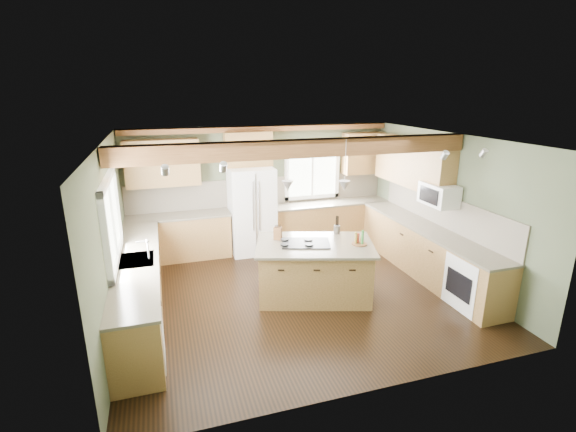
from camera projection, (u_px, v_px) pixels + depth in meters
name	position (u px, v px, depth m)	size (l,w,h in m)	color
floor	(298.00, 294.00, 7.06)	(5.60, 5.60, 0.00)	black
ceiling	(299.00, 139.00, 6.29)	(5.60, 5.60, 0.00)	silver
wall_back	(261.00, 187.00, 8.96)	(5.60, 5.60, 0.00)	#4A533B
wall_left	(111.00, 238.00, 5.88)	(5.00, 5.00, 0.00)	#4A533B
wall_right	(446.00, 206.00, 7.47)	(5.00, 5.00, 0.00)	#4A533B
ceiling_beam	(302.00, 148.00, 6.22)	(5.55, 0.26, 0.26)	#522E17
soffit_trim	(261.00, 129.00, 8.50)	(5.55, 0.20, 0.10)	#522E17
backsplash_back	(261.00, 191.00, 8.97)	(5.58, 0.03, 0.58)	brown
backsplash_right	(443.00, 211.00, 7.54)	(0.03, 3.70, 0.58)	brown
base_cab_back_left	(180.00, 238.00, 8.43)	(2.02, 0.60, 0.88)	brown
counter_back_left	(178.00, 216.00, 8.29)	(2.06, 0.64, 0.04)	#4D4538
base_cab_back_right	(330.00, 223.00, 9.36)	(2.62, 0.60, 0.88)	brown
counter_back_right	(330.00, 203.00, 9.22)	(2.66, 0.64, 0.04)	#4D4538
base_cab_left	(140.00, 289.00, 6.26)	(0.60, 3.70, 0.88)	brown
counter_left	(136.00, 261.00, 6.13)	(0.64, 3.74, 0.04)	#4D4538
base_cab_right	(425.00, 252.00, 7.68)	(0.60, 3.70, 0.88)	brown
counter_right	(428.00, 228.00, 7.55)	(0.64, 3.74, 0.04)	#4D4538
upper_cab_back_left	(163.00, 163.00, 8.04)	(1.40, 0.35, 0.90)	brown
upper_cab_over_fridge	(248.00, 149.00, 8.46)	(0.96, 0.35, 0.70)	brown
upper_cab_right	(412.00, 163.00, 8.05)	(0.35, 2.20, 0.90)	brown
upper_cab_back_corner	(363.00, 153.00, 9.26)	(0.90, 0.35, 0.90)	brown
window_left	(110.00, 220.00, 5.86)	(0.04, 1.60, 1.05)	white
window_back	(312.00, 173.00, 9.19)	(1.10, 0.04, 1.00)	white
sink	(136.00, 260.00, 6.12)	(0.50, 0.65, 0.03)	#262628
faucet	(148.00, 250.00, 6.13)	(0.02, 0.02, 0.28)	#B2B2B7
dishwasher	(137.00, 336.00, 5.08)	(0.60, 0.60, 0.84)	white
oven	(475.00, 282.00, 6.50)	(0.60, 0.72, 0.84)	white
microwave	(439.00, 195.00, 7.29)	(0.40, 0.70, 0.38)	white
pendant_left	(288.00, 186.00, 6.46)	(0.18, 0.18, 0.16)	#B2B2B7
pendant_right	(344.00, 186.00, 6.46)	(0.18, 0.18, 0.16)	#B2B2B7
refrigerator	(252.00, 211.00, 8.64)	(0.90, 0.74, 1.80)	white
island	(314.00, 271.00, 6.88)	(1.76, 1.08, 0.88)	brown
island_top	(315.00, 245.00, 6.75)	(1.88, 1.19, 0.04)	#4D4538
cooktop	(306.00, 243.00, 6.74)	(0.76, 0.51, 0.02)	black
knife_block	(278.00, 233.00, 6.91)	(0.13, 0.10, 0.21)	brown
utensil_crock	(337.00, 230.00, 7.20)	(0.11, 0.11, 0.15)	#473E39
bottle_tray	(360.00, 238.00, 6.68)	(0.25, 0.25, 0.23)	brown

